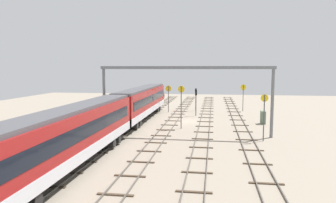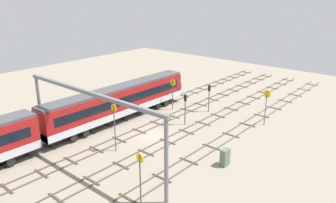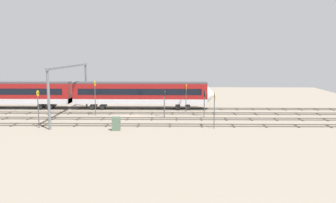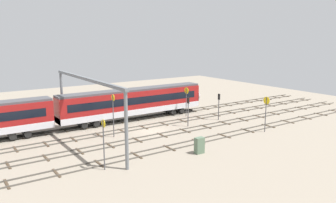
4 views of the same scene
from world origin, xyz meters
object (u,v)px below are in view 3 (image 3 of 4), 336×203
overhead_gantry (70,77)px  signal_light_trackside_departure (204,100)px  speed_sign_far_trackside (186,93)px  speed_sign_distant_end (214,104)px  train (76,94)px  speed_sign_near_foreground (38,104)px  speed_sign_mid_trackside (95,94)px  relay_cabinet (116,124)px  signal_light_trackside_approach (164,99)px

overhead_gantry → signal_light_trackside_departure: overhead_gantry is taller
speed_sign_far_trackside → speed_sign_distant_end: speed_sign_distant_end is taller
train → speed_sign_near_foreground: 16.46m
speed_sign_mid_trackside → speed_sign_far_trackside: (14.89, 3.85, -0.36)m
train → speed_sign_mid_trackside: size_ratio=8.88×
overhead_gantry → relay_cabinet: (8.95, -10.42, -5.41)m
speed_sign_mid_trackside → signal_light_trackside_departure: speed_sign_mid_trackside is taller
speed_sign_far_trackside → signal_light_trackside_departure: size_ratio=1.15×
speed_sign_near_foreground → speed_sign_far_trackside: speed_sign_near_foreground is taller
speed_sign_near_foreground → speed_sign_distant_end: bearing=0.1°
train → speed_sign_mid_trackside: speed_sign_mid_trackside is taller
speed_sign_near_foreground → relay_cabinet: size_ratio=2.78×
signal_light_trackside_approach → relay_cabinet: signal_light_trackside_approach is taller
speed_sign_near_foreground → relay_cabinet: (10.85, -1.59, -2.32)m
signal_light_trackside_approach → speed_sign_distant_end: bearing=-49.8°
speed_sign_near_foreground → speed_sign_mid_trackside: bearing=59.7°
signal_light_trackside_departure → relay_cabinet: (-12.44, -10.34, -1.82)m
overhead_gantry → relay_cabinet: bearing=-49.3°
signal_light_trackside_approach → relay_cabinet: (-6.07, -9.94, -1.92)m
speed_sign_near_foreground → train: bearing=88.1°
speed_sign_mid_trackside → speed_sign_far_trackside: 15.38m
overhead_gantry → relay_cabinet: size_ratio=11.10×
speed_sign_far_trackside → signal_light_trackside_departure: bearing=-59.9°
train → speed_sign_far_trackside: (19.98, -2.92, 0.58)m
overhead_gantry → speed_sign_near_foreground: bearing=-102.1°
speed_sign_mid_trackside → signal_light_trackside_approach: 11.39m
speed_sign_mid_trackside → signal_light_trackside_departure: (17.65, -0.92, -0.85)m
speed_sign_near_foreground → speed_sign_distant_end: size_ratio=1.04×
speed_sign_near_foreground → speed_sign_mid_trackside: (5.64, 9.67, 0.35)m
signal_light_trackside_approach → speed_sign_near_foreground: bearing=-153.7°
speed_sign_near_foreground → signal_light_trackside_departure: size_ratio=1.24×
speed_sign_mid_trackside → signal_light_trackside_approach: (11.28, -1.31, -0.75)m
speed_sign_near_foreground → speed_sign_far_trackside: bearing=33.4°
speed_sign_distant_end → signal_light_trackside_departure: size_ratio=1.18×
speed_sign_near_foreground → speed_sign_far_trackside: size_ratio=1.07×
speed_sign_near_foreground → signal_light_trackside_approach: size_ratio=1.19×
train → speed_sign_far_trackside: 20.20m
overhead_gantry → speed_sign_distant_end: bearing=-21.7°
train → speed_sign_near_foreground: (-0.54, -16.44, 0.59)m
relay_cabinet → signal_light_trackside_approach: bearing=58.6°
train → overhead_gantry: size_ratio=2.45×
overhead_gantry → speed_sign_mid_trackside: bearing=12.6°
speed_sign_mid_trackside → signal_light_trackside_approach: bearing=-6.6°
speed_sign_near_foreground → signal_light_trackside_approach: bearing=26.3°
train → speed_sign_far_trackside: bearing=-8.3°
overhead_gantry → speed_sign_far_trackside: 19.46m
overhead_gantry → speed_sign_far_trackside: (18.63, 4.69, -3.10)m
overhead_gantry → speed_sign_near_foreground: 9.55m
overhead_gantry → speed_sign_distant_end: 23.91m
speed_sign_mid_trackside → relay_cabinet: (5.21, -11.26, -2.67)m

